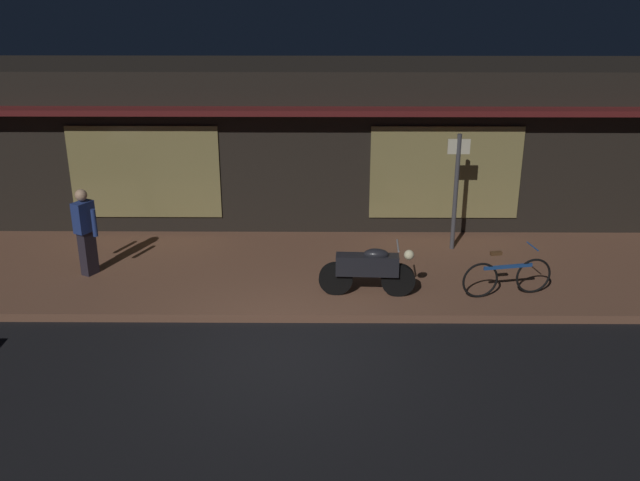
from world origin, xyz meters
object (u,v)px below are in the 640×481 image
at_px(bicycle_parked, 507,277).
at_px(person_photographer, 85,230).
at_px(sign_post, 456,185).
at_px(motorcycle, 369,269).

height_order(bicycle_parked, person_photographer, person_photographer).
relative_size(person_photographer, sign_post, 0.70).
distance_m(motorcycle, sign_post, 3.04).
xyz_separation_m(bicycle_parked, person_photographer, (-7.66, 0.90, 0.52)).
bearing_deg(bicycle_parked, motorcycle, -179.92).
bearing_deg(sign_post, bicycle_parked, -75.52).
height_order(motorcycle, bicycle_parked, motorcycle).
height_order(bicycle_parked, sign_post, sign_post).
bearing_deg(motorcycle, bicycle_parked, 0.08).
xyz_separation_m(motorcycle, sign_post, (1.85, 2.25, 0.86)).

